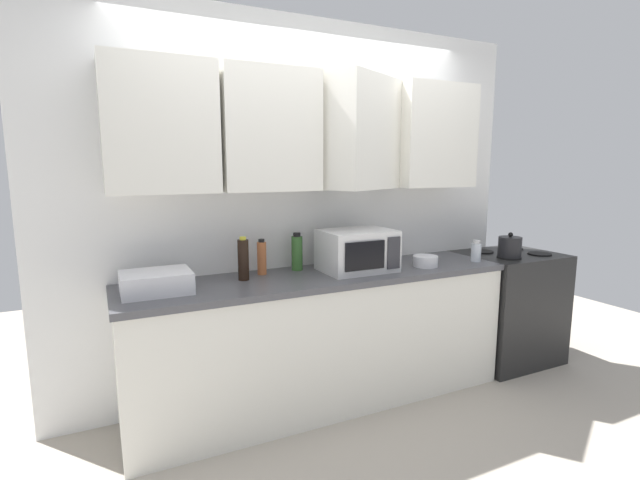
% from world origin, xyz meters
% --- Properties ---
extents(ground_plane, '(8.00, 8.00, 0.00)m').
position_xyz_m(ground_plane, '(0.00, -1.00, 0.00)').
color(ground_plane, '#B2A899').
extents(wall_back_with_cabinets, '(3.49, 0.58, 2.60)m').
position_xyz_m(wall_back_with_cabinets, '(0.00, -0.07, 1.58)').
color(wall_back_with_cabinets, white).
rests_on(wall_back_with_cabinets, ground_plane).
extents(counter_run, '(2.62, 0.63, 0.90)m').
position_xyz_m(counter_run, '(0.00, -0.30, 0.45)').
color(counter_run, white).
rests_on(counter_run, ground_plane).
extents(stove_range, '(0.76, 0.64, 0.91)m').
position_xyz_m(stove_range, '(1.69, -0.32, 0.45)').
color(stove_range, black).
rests_on(stove_range, ground_plane).
extents(kettle, '(0.17, 0.17, 0.19)m').
position_xyz_m(kettle, '(1.52, -0.46, 0.99)').
color(kettle, black).
rests_on(kettle, stove_range).
extents(microwave, '(0.48, 0.37, 0.28)m').
position_xyz_m(microwave, '(0.25, -0.31, 1.04)').
color(microwave, silver).
rests_on(microwave, counter_run).
extents(dish_rack, '(0.38, 0.30, 0.12)m').
position_xyz_m(dish_rack, '(-1.05, -0.30, 0.96)').
color(dish_rack, silver).
rests_on(dish_rack, counter_run).
extents(bottle_spice_jar, '(0.06, 0.06, 0.24)m').
position_xyz_m(bottle_spice_jar, '(-0.37, -0.14, 1.01)').
color(bottle_spice_jar, '#BC6638').
rests_on(bottle_spice_jar, counter_run).
extents(bottle_soy_dark, '(0.07, 0.07, 0.27)m').
position_xyz_m(bottle_soy_dark, '(-0.52, -0.23, 1.03)').
color(bottle_soy_dark, black).
rests_on(bottle_soy_dark, counter_run).
extents(bottle_green_oil, '(0.08, 0.08, 0.26)m').
position_xyz_m(bottle_green_oil, '(-0.11, -0.12, 1.02)').
color(bottle_green_oil, '#386B2D').
rests_on(bottle_green_oil, counter_run).
extents(bottle_clear_tall, '(0.07, 0.07, 0.16)m').
position_xyz_m(bottle_clear_tall, '(1.20, -0.44, 0.97)').
color(bottle_clear_tall, silver).
rests_on(bottle_clear_tall, counter_run).
extents(bowl_ceramic_small, '(0.17, 0.17, 0.08)m').
position_xyz_m(bowl_ceramic_small, '(0.75, -0.41, 0.94)').
color(bowl_ceramic_small, silver).
rests_on(bowl_ceramic_small, counter_run).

